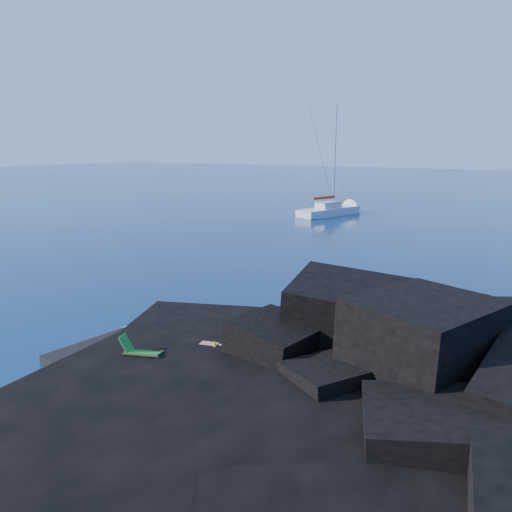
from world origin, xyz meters
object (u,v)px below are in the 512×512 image
at_px(deck_chair, 143,348).
at_px(marker_cone, 215,347).
at_px(sailboat, 330,215).
at_px(sunbather, 209,346).

height_order(deck_chair, marker_cone, deck_chair).
distance_m(sailboat, marker_cone, 46.31).
distance_m(sailboat, deck_chair, 47.79).
bearing_deg(marker_cone, deck_chair, -132.21).
bearing_deg(sailboat, marker_cone, -56.58).
xyz_separation_m(sailboat, marker_cone, (14.53, -43.96, 0.61)).
relative_size(deck_chair, sunbather, 0.88).
distance_m(deck_chair, sunbather, 2.73).
height_order(sunbather, marker_cone, marker_cone).
bearing_deg(marker_cone, sunbather, 165.31).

